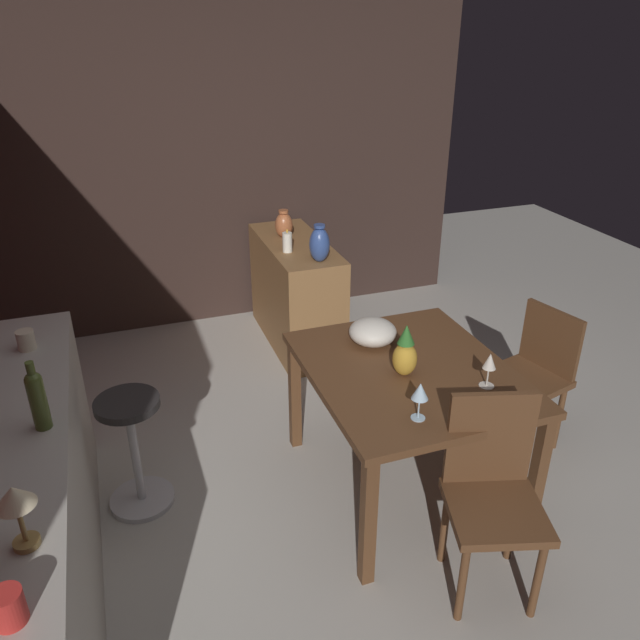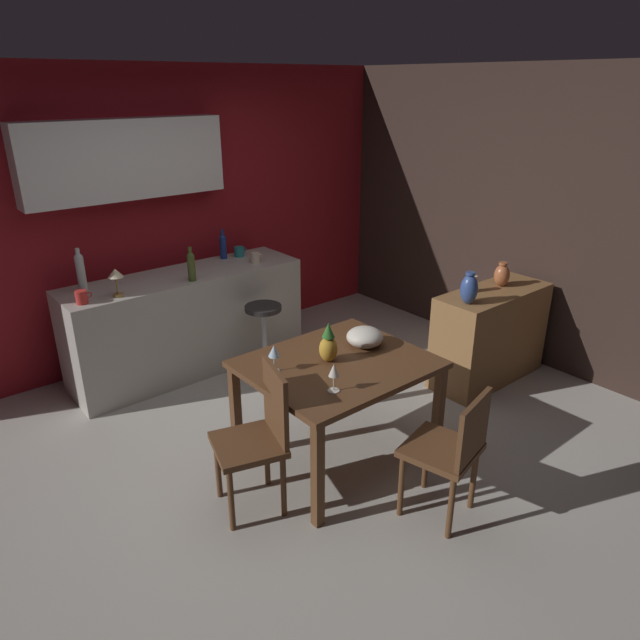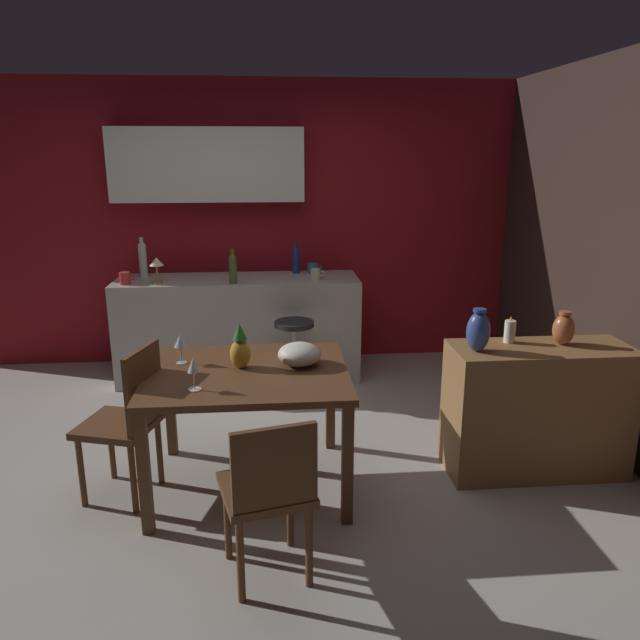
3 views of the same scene
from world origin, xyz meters
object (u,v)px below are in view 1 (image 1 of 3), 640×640
Objects in this scene: cup_red at (8,607)px; vase_copper at (284,225)px; dining_table at (408,383)px; wine_glass_left at (490,363)px; pineapple_centerpiece at (405,354)px; chair_by_doorway at (533,372)px; bar_stool at (134,450)px; fruit_bowl at (373,332)px; vase_ceramic_blue at (319,244)px; chair_near_window at (492,490)px; counter_lamp at (16,503)px; sideboard_cabinet at (296,293)px; wine_glass_right at (420,392)px; pillar_candle_tall at (287,242)px; cup_cream at (26,340)px; wine_bottle_olive at (37,397)px.

cup_red is 3.40m from vase_copper.
wine_glass_left reaches higher than dining_table.
pineapple_centerpiece is (-0.04, 0.05, 0.20)m from dining_table.
chair_by_doorway is 1.31× the size of bar_stool.
vase_ceramic_blue is at bearing -3.80° from fruit_bowl.
counter_lamp is at bearing 93.32° from chair_near_window.
sideboard_cabinet is at bearing -1.18° from fruit_bowl.
wine_glass_left is at bearing 122.81° from chair_by_doorway.
wine_glass_right is (-0.12, 0.43, 0.01)m from wine_glass_left.
pineapple_centerpiece is 1.64× the size of pillar_candle_tall.
vase_copper is (2.20, 0.35, 0.05)m from wine_glass_left.
pineapple_centerpiece reaches higher than pillar_candle_tall.
wine_glass_left is (-0.39, 0.60, 0.39)m from chair_by_doorway.
dining_table is 5.56× the size of vase_copper.
cup_cream reaches higher than chair_by_doorway.
wine_bottle_olive is 0.63m from counter_lamp.
pillar_candle_tall is at bearing 3.48° from fruit_bowl.
wine_glass_left is at bearing -110.26° from bar_stool.
cup_red is at bearing -178.11° from cup_cream.
wine_glass_right is at bearing 174.73° from vase_ceramic_blue.
vase_copper reaches higher than pineapple_centerpiece.
cup_cream is 0.45× the size of vase_ceramic_blue.
dining_table is at bearing -21.77° from wine_glass_right.
pineapple_centerpiece is (0.36, -0.11, -0.02)m from wine_glass_right.
sideboard_cabinet is 4.88× the size of counter_lamp.
dining_table is 0.70m from chair_near_window.
cup_cream is (0.23, 1.70, 0.14)m from fruit_bowl.
pineapple_centerpiece is 1.82m from counter_lamp.
vase_copper reaches higher than bar_stool.
wine_bottle_olive is 1.39× the size of vase_copper.
pillar_candle_tall reaches higher than bar_stool.
wine_bottle_olive is 2.37× the size of cup_red.
cup_red is 0.54× the size of counter_lamp.
wine_glass_left is 0.61× the size of wine_bottle_olive.
chair_near_window is at bearing -174.12° from dining_table.
dining_table is at bearing -177.68° from vase_copper.
cup_cream is at bearing 56.43° from chair_near_window.
vase_ceramic_blue is (2.04, 0.07, 0.44)m from chair_near_window.
wine_bottle_olive reaches higher than cup_cream.
dining_table is at bearing 5.88° from chair_near_window.
cup_cream reaches higher than chair_near_window.
sideboard_cabinet is at bearing -0.46° from pineapple_centerpiece.
bar_stool is at bearing 84.42° from chair_by_doorway.
fruit_bowl is 1.55× the size of pillar_candle_tall.
pillar_candle_tall is at bearing 5.14° from dining_table.
vase_ceramic_blue is (-0.43, -0.04, 0.53)m from sideboard_cabinet.
sideboard_cabinet is 3.34m from cup_red.
pineapple_centerpiece reaches higher than sideboard_cabinet.
counter_lamp reaches higher than cup_cream.
cup_red is (-1.05, 1.72, 0.30)m from dining_table.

